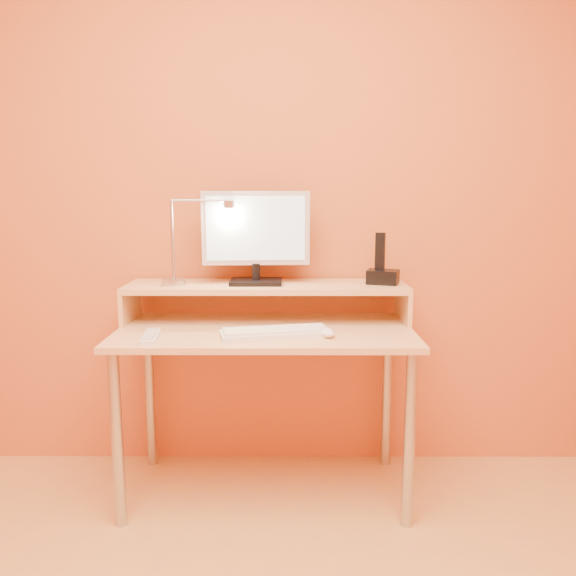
{
  "coord_description": "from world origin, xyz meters",
  "views": [
    {
      "loc": [
        0.1,
        -1.06,
        1.27
      ],
      "look_at": [
        0.09,
        1.13,
        0.9
      ],
      "focal_mm": 35.09,
      "sensor_mm": 36.0,
      "label": 1
    }
  ],
  "objects_px": {
    "monitor_panel": "(256,228)",
    "mouse": "(326,332)",
    "phone_dock": "(383,277)",
    "keyboard": "(275,334)",
    "lamp_base": "(174,282)",
    "remote_control": "(151,337)"
  },
  "relations": [
    {
      "from": "monitor_panel",
      "to": "mouse",
      "type": "bearing_deg",
      "value": -48.38
    },
    {
      "from": "phone_dock",
      "to": "keyboard",
      "type": "distance_m",
      "value": 0.57
    },
    {
      "from": "monitor_panel",
      "to": "lamp_base",
      "type": "distance_m",
      "value": 0.42
    },
    {
      "from": "mouse",
      "to": "remote_control",
      "type": "distance_m",
      "value": 0.67
    },
    {
      "from": "monitor_panel",
      "to": "remote_control",
      "type": "xyz_separation_m",
      "value": [
        -0.38,
        -0.34,
        -0.39
      ]
    },
    {
      "from": "keyboard",
      "to": "remote_control",
      "type": "height_order",
      "value": "keyboard"
    },
    {
      "from": "keyboard",
      "to": "mouse",
      "type": "relative_size",
      "value": 4.01
    },
    {
      "from": "phone_dock",
      "to": "mouse",
      "type": "relative_size",
      "value": 1.24
    },
    {
      "from": "monitor_panel",
      "to": "keyboard",
      "type": "bearing_deg",
      "value": -75.79
    },
    {
      "from": "remote_control",
      "to": "phone_dock",
      "type": "bearing_deg",
      "value": 13.53
    },
    {
      "from": "phone_dock",
      "to": "remote_control",
      "type": "bearing_deg",
      "value": -142.09
    },
    {
      "from": "lamp_base",
      "to": "mouse",
      "type": "bearing_deg",
      "value": -21.66
    },
    {
      "from": "phone_dock",
      "to": "mouse",
      "type": "distance_m",
      "value": 0.42
    },
    {
      "from": "lamp_base",
      "to": "keyboard",
      "type": "relative_size",
      "value": 0.24
    },
    {
      "from": "mouse",
      "to": "remote_control",
      "type": "relative_size",
      "value": 0.54
    },
    {
      "from": "monitor_panel",
      "to": "phone_dock",
      "type": "height_order",
      "value": "monitor_panel"
    },
    {
      "from": "keyboard",
      "to": "remote_control",
      "type": "distance_m",
      "value": 0.47
    },
    {
      "from": "lamp_base",
      "to": "phone_dock",
      "type": "xyz_separation_m",
      "value": [
        0.89,
        0.03,
        0.02
      ]
    },
    {
      "from": "phone_dock",
      "to": "mouse",
      "type": "height_order",
      "value": "phone_dock"
    },
    {
      "from": "mouse",
      "to": "keyboard",
      "type": "bearing_deg",
      "value": 167.44
    },
    {
      "from": "phone_dock",
      "to": "keyboard",
      "type": "height_order",
      "value": "phone_dock"
    },
    {
      "from": "lamp_base",
      "to": "keyboard",
      "type": "xyz_separation_m",
      "value": [
        0.44,
        -0.25,
        -0.16
      ]
    }
  ]
}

